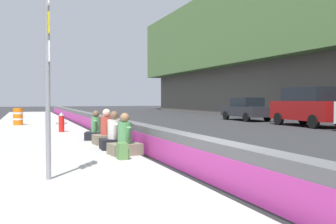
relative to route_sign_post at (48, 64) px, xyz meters
The scene contains 13 objects.
ground_plane 3.75m from the route_sign_post, 109.30° to the right, with size 160.00×160.00×0.00m, color #2B2B2D.
sidewalk_strip 2.39m from the route_sign_post, 169.02° to the right, with size 80.00×4.40×0.14m, color #A8A59E.
jersey_barrier 3.51m from the route_sign_post, 109.32° to the right, with size 76.00×0.45×0.85m.
route_sign_post is the anchor object (origin of this frame).
fire_hydrant 10.40m from the route_sign_post, ahead, with size 0.26×0.46×0.88m.
seated_person_foreground 3.68m from the route_sign_post, 39.33° to the right, with size 0.75×0.86×1.10m.
seated_person_middle 4.57m from the route_sign_post, 28.89° to the right, with size 0.71×0.82×1.11m.
seated_person_rear 5.66m from the route_sign_post, 22.68° to the right, with size 0.75×0.87×1.14m.
seated_person_far 6.90m from the route_sign_post, 17.29° to the right, with size 0.83×0.91×1.05m.
backpack 3.16m from the route_sign_post, 45.65° to the right, with size 0.32×0.28×0.40m.
construction_barrel 15.75m from the route_sign_post, ahead, with size 0.54×0.54×0.95m.
parked_car_third 18.50m from the route_sign_post, 55.04° to the right, with size 4.84×2.14×2.28m.
parked_car_fourth 22.80m from the route_sign_post, 41.38° to the right, with size 4.51×1.96×1.71m.
Camera 1 is at (-6.14, 3.24, 1.60)m, focal length 40.42 mm.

